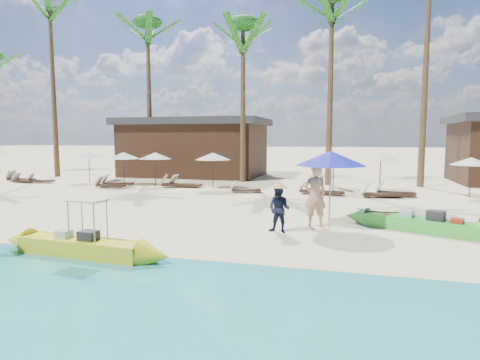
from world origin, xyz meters
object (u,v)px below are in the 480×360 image
(green_canoe, at_px, (420,224))
(tourist, at_px, (315,196))
(blue_umbrella, at_px, (331,158))
(yellow_canoe, at_px, (82,246))

(green_canoe, relative_size, tourist, 2.54)
(green_canoe, height_order, blue_umbrella, blue_umbrella)
(tourist, height_order, blue_umbrella, blue_umbrella)
(yellow_canoe, relative_size, tourist, 2.69)
(green_canoe, height_order, yellow_canoe, yellow_canoe)
(green_canoe, xyz_separation_m, yellow_canoe, (-8.40, -4.88, -0.01))
(tourist, bearing_deg, blue_umbrella, 159.17)
(blue_umbrella, bearing_deg, green_canoe, 2.65)
(green_canoe, relative_size, blue_umbrella, 2.07)
(green_canoe, xyz_separation_m, blue_umbrella, (-2.73, -0.13, 1.99))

